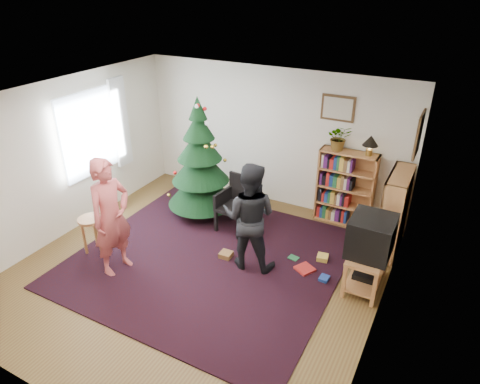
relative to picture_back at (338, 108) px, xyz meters
The scene contains 23 objects.
floor 3.35m from the picture_back, 114.92° to the right, with size 5.00×5.00×0.00m, color brown.
ceiling 2.78m from the picture_back, 114.92° to the right, with size 5.00×5.00×0.00m, color white.
wall_back 1.35m from the picture_back, behind, with size 5.00×0.02×2.50m, color silver.
wall_front 5.15m from the picture_back, 103.02° to the right, with size 5.00×0.02×2.50m, color silver.
wall_left 4.47m from the picture_back, 145.86° to the right, with size 0.02×5.00×2.50m, color silver.
wall_right 2.90m from the picture_back, 61.39° to the right, with size 0.02×5.00×2.50m, color silver.
rug 3.13m from the picture_back, 117.87° to the right, with size 3.80×3.60×0.02m, color black.
window_pane 4.10m from the picture_back, 152.62° to the right, with size 0.04×1.20×1.40m, color silver.
curtain 3.79m from the picture_back, 161.83° to the right, with size 0.06×0.35×1.60m, color silver.
picture_back is the anchor object (origin of this frame).
picture_right 1.51m from the picture_back, 28.69° to the right, with size 0.03×0.50×0.60m.
christmas_tree 2.49m from the picture_back, 152.11° to the right, with size 1.18×1.18×2.15m.
bookshelf_back 1.33m from the picture_back, 23.78° to the right, with size 0.95×0.30×1.30m.
bookshelf_right 1.86m from the picture_back, 27.40° to the right, with size 0.30×0.95×1.30m.
tv_stand 2.58m from the picture_back, 57.75° to the right, with size 0.45×0.81×0.55m.
crt_tv 2.30m from the picture_back, 57.82° to the right, with size 0.56×0.61×0.53m.
armchair 2.21m from the picture_back, 136.02° to the right, with size 0.57×0.57×0.94m.
stool 4.28m from the picture_back, 134.65° to the right, with size 0.36×0.36×0.61m.
person_standing 3.88m from the picture_back, 126.20° to the right, with size 0.64×0.42×1.75m, color #B44948.
person_by_chair 2.38m from the picture_back, 105.52° to the right, with size 0.79×0.62×1.63m, color black.
potted_plant 0.47m from the picture_back, 51.76° to the right, with size 0.38×0.33×0.42m, color gray.
table_lamp 0.75m from the picture_back, 12.55° to the right, with size 0.25×0.25×0.33m.
floor_clutter 2.58m from the picture_back, 88.55° to the right, with size 1.70×0.83×0.08m.
Camera 1 is at (2.92, -4.19, 3.88)m, focal length 32.00 mm.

